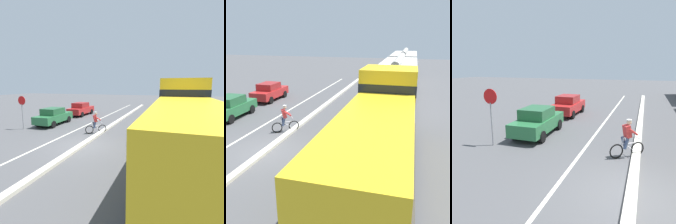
# 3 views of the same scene
# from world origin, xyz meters

# --- Properties ---
(ground_plane) EXTENTS (120.00, 120.00, 0.00)m
(ground_plane) POSITION_xyz_m (0.00, 0.00, 0.00)
(ground_plane) COLOR #4C4C4F
(median_curb) EXTENTS (0.36, 36.00, 0.16)m
(median_curb) POSITION_xyz_m (0.00, 6.00, 0.08)
(median_curb) COLOR beige
(median_curb) RESTS_ON ground
(lane_stripe) EXTENTS (0.14, 36.00, 0.01)m
(lane_stripe) POSITION_xyz_m (-2.40, 6.00, 0.00)
(lane_stripe) COLOR silver
(lane_stripe) RESTS_ON ground
(parked_car_green) EXTENTS (1.94, 4.25, 1.62)m
(parked_car_green) POSITION_xyz_m (-5.57, 4.58, 0.82)
(parked_car_green) COLOR #286B3D
(parked_car_green) RESTS_ON ground
(parked_car_red) EXTENTS (1.85, 4.21, 1.62)m
(parked_car_red) POSITION_xyz_m (-5.68, 10.24, 0.82)
(parked_car_red) COLOR red
(parked_car_red) RESTS_ON ground
(cyclist) EXTENTS (1.40, 1.08, 1.71)m
(cyclist) POSITION_xyz_m (-0.41, 2.95, 0.82)
(cyclist) COLOR black
(cyclist) RESTS_ON ground
(stop_sign) EXTENTS (0.76, 0.08, 2.88)m
(stop_sign) POSITION_xyz_m (-6.89, 2.14, 2.02)
(stop_sign) COLOR gray
(stop_sign) RESTS_ON ground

